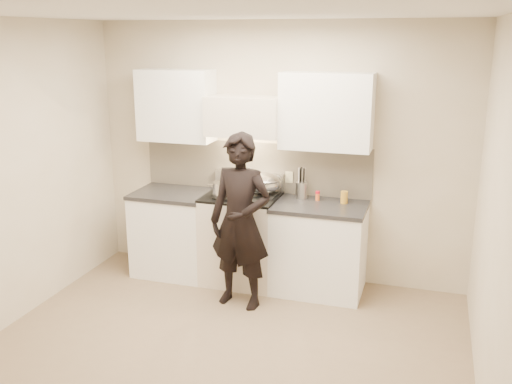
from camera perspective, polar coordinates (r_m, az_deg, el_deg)
ground_plane at (r=4.94m, az=-3.51°, el=-15.64°), size 4.00×4.00×0.00m
room_shell at (r=4.70m, az=-2.87°, el=3.75°), size 4.04×3.54×2.70m
stove at (r=6.04m, az=-1.43°, el=-4.63°), size 0.76×0.65×0.96m
counter_right at (r=5.85m, az=6.32°, el=-5.57°), size 0.92×0.67×0.92m
counter_left at (r=6.33m, az=-8.15°, el=-3.98°), size 0.82×0.67×0.92m
wok at (r=5.89m, az=0.66°, el=0.92°), size 0.42×0.51×0.33m
stock_pot at (r=5.79m, az=-3.22°, el=0.26°), size 0.31×0.28×0.15m
utensil_crock at (r=5.87m, az=4.57°, el=0.31°), size 0.12×0.12×0.32m
spice_jar at (r=5.83m, az=6.18°, el=-0.37°), size 0.04×0.04×0.10m
oil_glass at (r=5.76m, az=8.81°, el=-0.52°), size 0.07×0.07×0.12m
person at (r=5.39m, az=-1.57°, el=-2.98°), size 0.67×0.49×1.69m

